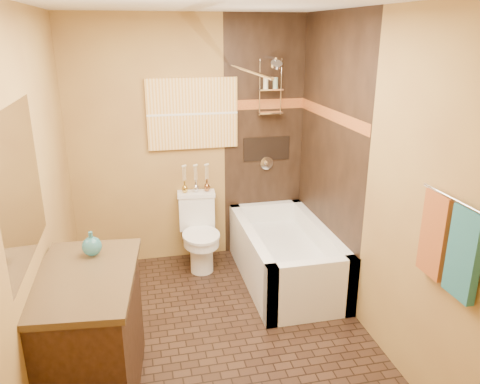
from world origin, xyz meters
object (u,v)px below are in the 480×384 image
object	(u,v)px
bathtub	(285,259)
toilet	(199,232)
sunset_painting	(193,114)
vanity	(89,336)

from	to	relation	value
bathtub	toilet	bearing A→B (deg)	148.64
sunset_painting	vanity	world-z (taller)	sunset_painting
vanity	bathtub	bearing A→B (deg)	40.16
bathtub	toilet	world-z (taller)	toilet
sunset_painting	bathtub	world-z (taller)	sunset_painting
sunset_painting	toilet	size ratio (longest dim) A/B	1.19
toilet	sunset_painting	bearing A→B (deg)	95.46
bathtub	toilet	distance (m)	0.92
toilet	vanity	world-z (taller)	vanity
sunset_painting	vanity	size ratio (longest dim) A/B	0.84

